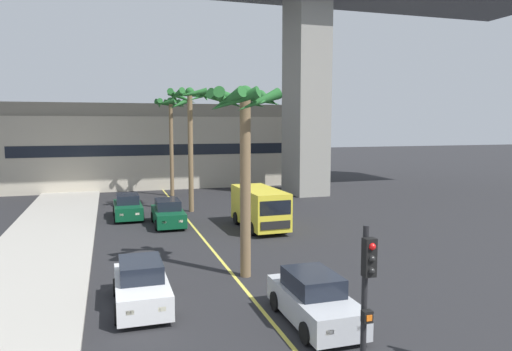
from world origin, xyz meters
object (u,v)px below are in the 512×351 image
Objects in this scene: car_queue_front at (314,300)px; palm_tree_far_median at (190,110)px; palm_tree_mid_median at (171,116)px; traffic_light_median_near at (366,300)px; car_queue_fourth at (168,214)px; palm_tree_near_median at (245,124)px; car_queue_second at (128,207)px; delivery_van at (260,207)px; car_queue_third at (141,285)px.

car_queue_front is 20.80m from palm_tree_far_median.
traffic_light_median_near is at bearing -90.55° from palm_tree_mid_median.
car_queue_fourth is 0.54× the size of palm_tree_near_median.
palm_tree_near_median is at bearing -73.42° from car_queue_second.
delivery_van reaches higher than car_queue_fourth.
car_queue_third is 25.67m from palm_tree_mid_median.
palm_tree_near_median is (0.39, 10.05, 3.44)m from traffic_light_median_near.
palm_tree_mid_median reaches higher than car_queue_second.
traffic_light_median_near is 32.90m from palm_tree_mid_median.
delivery_van is at bearing 78.85° from traffic_light_median_near.
delivery_van is 0.64× the size of palm_tree_mid_median.
car_queue_second is at bearing -114.39° from palm_tree_mid_median.
palm_tree_far_median reaches higher than car_queue_third.
palm_tree_near_median is at bearing -80.33° from car_queue_fourth.
palm_tree_near_median is 14.88m from palm_tree_far_median.
palm_tree_mid_median is (4.01, 8.85, 6.07)m from car_queue_second.
palm_tree_mid_median reaches higher than palm_tree_near_median.
car_queue_third is 0.77× the size of delivery_van.
palm_tree_far_median is (2.09, 4.09, 6.38)m from car_queue_fourth.
car_queue_third is (-0.16, -15.74, 0.00)m from car_queue_second.
car_queue_second is 7.80m from palm_tree_far_median.
palm_tree_mid_median is at bearing 65.61° from car_queue_second.
palm_tree_mid_median is at bearing 91.82° from car_queue_front.
palm_tree_far_median reaches higher than delivery_van.
traffic_light_median_near is at bearing -101.15° from delivery_van.
car_queue_second is at bearing 89.43° from car_queue_third.
car_queue_front is 15.91m from car_queue_fourth.
car_queue_third is at bearing -100.73° from car_queue_fourth.
palm_tree_mid_median reaches higher than delivery_van.
car_queue_fourth is 13.42m from palm_tree_mid_median.
car_queue_second is 3.75m from car_queue_fourth.
car_queue_fourth is (-2.63, 15.70, 0.00)m from car_queue_front.
traffic_light_median_near is 0.49× the size of palm_tree_far_median.
car_queue_third is 12.98m from car_queue_fourth.
delivery_van is (7.30, -5.51, 0.57)m from car_queue_second.
palm_tree_far_median is (4.50, 16.84, 6.38)m from car_queue_third.
palm_tree_mid_median is (0.31, 32.64, 4.08)m from traffic_light_median_near.
car_queue_front is 13.41m from delivery_van.
car_queue_third is at bearing 149.73° from car_queue_front.
palm_tree_near_median reaches higher than car_queue_second.
palm_tree_mid_median is 7.76m from palm_tree_far_median.
car_queue_second is 0.98× the size of traffic_light_median_near.
car_queue_front is at bearing -80.49° from car_queue_fourth.
car_queue_second is at bearing 142.97° from delivery_van.
delivery_van is 0.61× the size of palm_tree_far_median.
car_queue_front is at bearing -88.43° from palm_tree_far_median.
car_queue_front and car_queue_fourth have the same top height.
palm_tree_near_median is at bearing -111.28° from delivery_van.
car_queue_front is 0.48× the size of palm_tree_far_median.
palm_tree_mid_median is (-0.88, 27.54, 6.07)m from car_queue_front.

